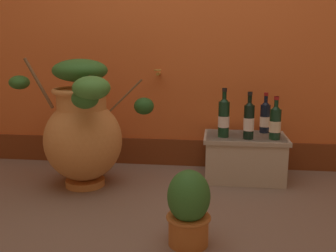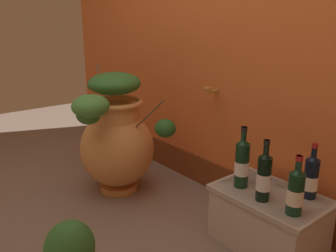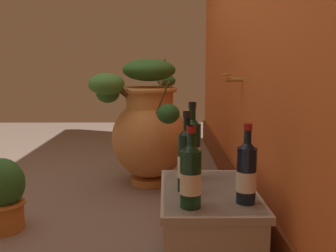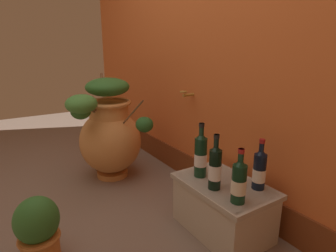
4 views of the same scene
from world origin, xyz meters
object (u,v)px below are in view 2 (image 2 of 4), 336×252
object	(u,v)px
wine_bottle_right	(242,162)
terracotta_urn	(116,137)
wine_bottle_left	(264,176)
wine_bottle_middle	(296,190)
wine_bottle_back	(311,176)

from	to	relation	value
wine_bottle_right	terracotta_urn	bearing A→B (deg)	-165.80
wine_bottle_left	wine_bottle_middle	world-z (taller)	wine_bottle_left
wine_bottle_right	wine_bottle_middle	bearing A→B (deg)	-4.70
wine_bottle_right	wine_bottle_back	xyz separation A→B (m)	(0.31, 0.18, -0.03)
wine_bottle_left	terracotta_urn	bearing A→B (deg)	-169.59
wine_bottle_middle	wine_bottle_back	size ratio (longest dim) A/B	0.99
wine_bottle_middle	wine_bottle_right	size ratio (longest dim) A/B	0.86
terracotta_urn	wine_bottle_middle	size ratio (longest dim) A/B	3.48
terracotta_urn	wine_bottle_left	size ratio (longest dim) A/B	3.17
terracotta_urn	wine_bottle_back	distance (m)	1.34
wine_bottle_left	wine_bottle_middle	distance (m)	0.18
wine_bottle_right	wine_bottle_left	bearing A→B (deg)	-11.19
wine_bottle_left	wine_bottle_middle	xyz separation A→B (m)	(0.18, 0.01, -0.01)
wine_bottle_left	wine_bottle_middle	bearing A→B (deg)	1.67
wine_bottle_left	wine_bottle_back	world-z (taller)	wine_bottle_left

